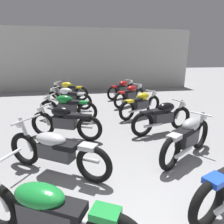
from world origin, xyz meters
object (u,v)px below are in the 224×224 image
motorcycle_right_row_3 (141,104)px  motorcycle_right_row_4 (130,95)px  motorcycle_left_row_2 (65,122)px  motorcycle_right_row_2 (163,117)px  motorcycle_left_row_0 (48,213)px  motorcycle_right_row_5 (122,89)px  motorcycle_left_row_1 (56,150)px  motorcycle_left_row_4 (68,98)px  motorcycle_left_row_3 (67,107)px  motorcycle_right_row_1 (188,137)px  motorcycle_left_row_5 (69,90)px

motorcycle_right_row_3 → motorcycle_right_row_4: size_ratio=1.07×
motorcycle_left_row_2 → motorcycle_right_row_2: size_ratio=0.95×
motorcycle_left_row_0 → motorcycle_left_row_2: size_ratio=1.07×
motorcycle_left_row_2 → motorcycle_right_row_5: size_ratio=1.08×
motorcycle_left_row_1 → motorcycle_left_row_4: size_ratio=1.03×
motorcycle_left_row_3 → motorcycle_left_row_1: bearing=-92.3°
motorcycle_right_row_2 → motorcycle_right_row_3: size_ratio=1.08×
motorcycle_left_row_0 → motorcycle_right_row_3: size_ratio=1.09×
motorcycle_right_row_1 → motorcycle_right_row_3: (-0.01, 2.95, 0.00)m
motorcycle_left_row_3 → motorcycle_left_row_0: bearing=-91.1°
motorcycle_left_row_3 → motorcycle_left_row_5: same height
motorcycle_left_row_0 → motorcycle_left_row_1: bearing=91.5°
motorcycle_left_row_3 → motorcycle_right_row_2: 3.03m
motorcycle_left_row_0 → motorcycle_left_row_2: motorcycle_left_row_0 is taller
motorcycle_left_row_5 → motorcycle_left_row_2: bearing=-90.0°
motorcycle_left_row_3 → motorcycle_right_row_3: 2.49m
motorcycle_left_row_2 → motorcycle_left_row_1: bearing=-93.7°
motorcycle_right_row_2 → motorcycle_right_row_5: bearing=90.3°
motorcycle_right_row_2 → motorcycle_right_row_5: same height
motorcycle_left_row_3 → motorcycle_left_row_5: bearing=90.4°
motorcycle_left_row_3 → motorcycle_right_row_4: same height
motorcycle_left_row_5 → motorcycle_right_row_1: (2.52, -6.19, 0.00)m
motorcycle_left_row_1 → motorcycle_right_row_2: size_ratio=0.97×
motorcycle_left_row_4 → motorcycle_right_row_4: same height
motorcycle_left_row_1 → motorcycle_left_row_3: bearing=87.7°
motorcycle_left_row_0 → motorcycle_left_row_5: size_ratio=1.08×
motorcycle_left_row_0 → motorcycle_left_row_3: bearing=88.9°
motorcycle_left_row_1 → motorcycle_right_row_1: 2.62m
motorcycle_left_row_4 → motorcycle_left_row_5: (-0.02, 1.71, 0.00)m
motorcycle_left_row_1 → motorcycle_left_row_4: (0.12, 4.56, 0.01)m
motorcycle_left_row_3 → motorcycle_left_row_4: same height
motorcycle_right_row_1 → motorcycle_left_row_0: bearing=-148.5°
motorcycle_left_row_0 → motorcycle_left_row_3: size_ratio=1.03×
motorcycle_left_row_3 → motorcycle_right_row_5: size_ratio=1.11×
motorcycle_left_row_3 → motorcycle_right_row_3: same height
motorcycle_right_row_5 → motorcycle_left_row_2: bearing=-119.3°
motorcycle_left_row_4 → motorcycle_right_row_1: bearing=-60.8°
motorcycle_left_row_0 → motorcycle_right_row_1: 3.03m
motorcycle_left_row_2 → motorcycle_right_row_5: 5.31m
motorcycle_right_row_1 → motorcycle_left_row_5: bearing=112.2°
motorcycle_left_row_1 → motorcycle_right_row_3: bearing=49.2°
motorcycle_left_row_0 → motorcycle_right_row_5: bearing=71.0°
motorcycle_left_row_1 → motorcycle_right_row_2: (2.72, 1.50, 0.01)m
motorcycle_right_row_4 → motorcycle_right_row_5: same height
motorcycle_right_row_2 → motorcycle_right_row_3: same height
motorcycle_left_row_2 → motorcycle_left_row_3: bearing=89.1°
motorcycle_left_row_2 → motorcycle_right_row_2: bearing=-1.7°
motorcycle_left_row_2 → motorcycle_right_row_1: same height
motorcycle_right_row_4 → motorcycle_left_row_0: bearing=-113.2°
motorcycle_left_row_3 → motorcycle_right_row_2: bearing=-31.0°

